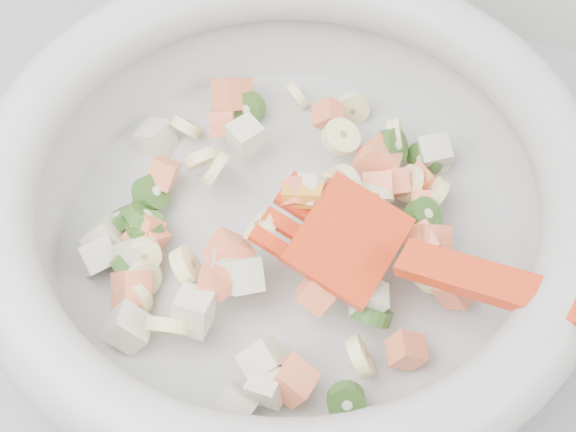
% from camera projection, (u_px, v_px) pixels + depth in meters
% --- Properties ---
extents(mixing_bowl, '(0.50, 0.40, 0.14)m').
position_uv_depth(mixing_bowl, '(288.00, 206.00, 0.56)').
color(mixing_bowl, '#B8B8B6').
rests_on(mixing_bowl, counter).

